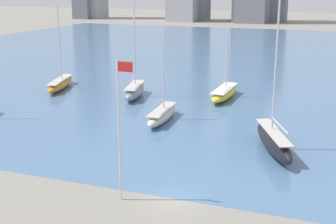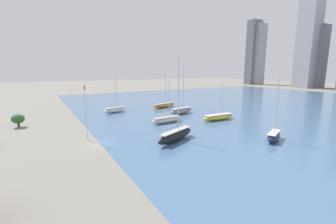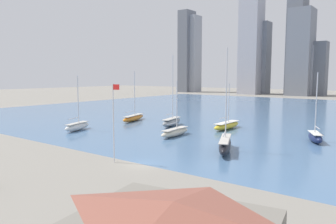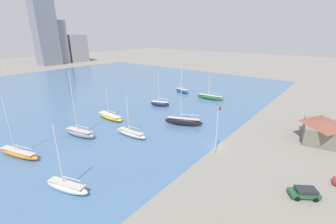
{
  "view_description": "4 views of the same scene",
  "coord_description": "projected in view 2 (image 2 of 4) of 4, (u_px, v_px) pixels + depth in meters",
  "views": [
    {
      "loc": [
        10.87,
        -30.08,
        15.53
      ],
      "look_at": [
        -5.65,
        13.97,
        2.61
      ],
      "focal_mm": 50.0,
      "sensor_mm": 36.0,
      "label": 1
    },
    {
      "loc": [
        39.74,
        -8.98,
        13.22
      ],
      "look_at": [
        3.25,
        12.36,
        5.26
      ],
      "focal_mm": 24.0,
      "sensor_mm": 36.0,
      "label": 2
    },
    {
      "loc": [
        27.83,
        -31.26,
        11.51
      ],
      "look_at": [
        -3.82,
        10.77,
        5.66
      ],
      "focal_mm": 35.0,
      "sensor_mm": 36.0,
      "label": 3
    },
    {
      "loc": [
        -41.77,
        -19.37,
        23.94
      ],
      "look_at": [
        -1.77,
        12.38,
        5.97
      ],
      "focal_mm": 24.0,
      "sensor_mm": 36.0,
      "label": 4
    }
  ],
  "objects": [
    {
      "name": "sailboat_navy",
      "position": [
        274.0,
        136.0,
        42.39
      ],
      "size": [
        4.5,
        6.85,
        12.07
      ],
      "rotation": [
        0.0,
        0.0,
        0.43
      ],
      "color": "#19234C",
      "rests_on": "harbor_water"
    },
    {
      "name": "flag_pole",
      "position": [
        86.0,
        111.0,
        41.81
      ],
      "size": [
        1.24,
        0.14,
        10.55
      ],
      "color": "silver",
      "rests_on": "ground_plane"
    },
    {
      "name": "yard_shrub",
      "position": [
        18.0,
        119.0,
        52.03
      ],
      "size": [
        2.75,
        2.75,
        3.11
      ],
      "color": "#4C3823",
      "rests_on": "ground_plane"
    },
    {
      "name": "sailboat_yellow",
      "position": [
        218.0,
        117.0,
        59.98
      ],
      "size": [
        2.45,
        10.3,
        9.89
      ],
      "rotation": [
        0.0,
        0.0,
        -0.01
      ],
      "color": "yellow",
      "rests_on": "harbor_water"
    },
    {
      "name": "sailboat_orange",
      "position": [
        164.0,
        105.0,
        79.89
      ],
      "size": [
        4.92,
        11.01,
        12.63
      ],
      "rotation": [
        0.0,
        0.0,
        0.29
      ],
      "color": "orange",
      "rests_on": "harbor_water"
    },
    {
      "name": "ground_plane",
      "position": [
        100.0,
        144.0,
        40.61
      ],
      "size": [
        500.0,
        500.0,
        0.0
      ],
      "primitive_type": "plane",
      "color": "gray"
    },
    {
      "name": "sailboat_cream",
      "position": [
        167.0,
        120.0,
        56.77
      ],
      "size": [
        2.56,
        9.16,
        10.55
      ],
      "rotation": [
        0.0,
        0.0,
        0.07
      ],
      "color": "beige",
      "rests_on": "harbor_water"
    },
    {
      "name": "harbor_water",
      "position": [
        311.0,
        110.0,
        75.34
      ],
      "size": [
        180.0,
        140.0,
        0.0
      ],
      "color": "#4C7099",
      "rests_on": "ground_plane"
    },
    {
      "name": "sailboat_gray",
      "position": [
        182.0,
        110.0,
        68.24
      ],
      "size": [
        3.99,
        9.2,
        16.16
      ],
      "rotation": [
        0.0,
        0.0,
        0.22
      ],
      "color": "gray",
      "rests_on": "harbor_water"
    },
    {
      "name": "sailboat_white",
      "position": [
        115.0,
        110.0,
        70.43
      ],
      "size": [
        4.12,
        8.21,
        11.5
      ],
      "rotation": [
        0.0,
        0.0,
        0.3
      ],
      "color": "white",
      "rests_on": "harbor_water"
    },
    {
      "name": "sailboat_black",
      "position": [
        176.0,
        135.0,
        42.06
      ],
      "size": [
        5.8,
        10.36,
        15.68
      ],
      "rotation": [
        0.0,
        0.0,
        0.41
      ],
      "color": "black",
      "rests_on": "harbor_water"
    }
  ]
}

